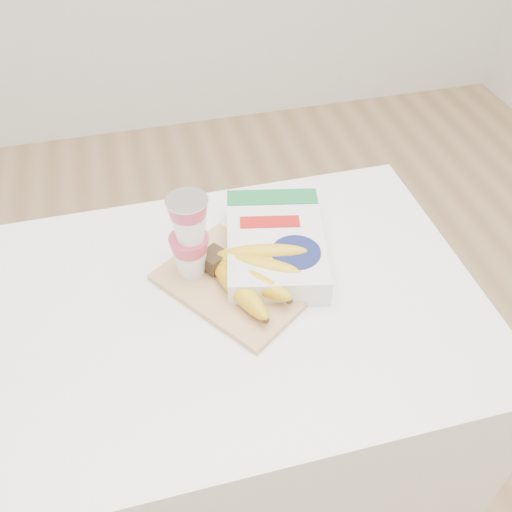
{
  "coord_description": "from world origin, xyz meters",
  "views": [
    {
      "loc": [
        -0.1,
        -0.72,
        1.62
      ],
      "look_at": [
        0.1,
        0.07,
        0.83
      ],
      "focal_mm": 40.0,
      "sensor_mm": 36.0,
      "label": 1
    }
  ],
  "objects_px": {
    "table": "(221,412)",
    "yogurt_stack": "(189,235)",
    "cereal_box": "(275,245)",
    "cutting_board": "(236,282)",
    "bananas": "(251,272)"
  },
  "relations": [
    {
      "from": "cereal_box",
      "to": "cutting_board",
      "type": "bearing_deg",
      "value": -135.64
    },
    {
      "from": "table",
      "to": "cereal_box",
      "type": "xyz_separation_m",
      "value": [
        0.15,
        0.1,
        0.43
      ]
    },
    {
      "from": "cutting_board",
      "to": "cereal_box",
      "type": "relative_size",
      "value": 0.89
    },
    {
      "from": "table",
      "to": "cutting_board",
      "type": "xyz_separation_m",
      "value": [
        0.06,
        0.04,
        0.4
      ]
    },
    {
      "from": "yogurt_stack",
      "to": "cereal_box",
      "type": "relative_size",
      "value": 0.57
    },
    {
      "from": "table",
      "to": "cereal_box",
      "type": "relative_size",
      "value": 3.23
    },
    {
      "from": "bananas",
      "to": "yogurt_stack",
      "type": "distance_m",
      "value": 0.14
    },
    {
      "from": "table",
      "to": "yogurt_stack",
      "type": "bearing_deg",
      "value": 104.85
    },
    {
      "from": "cutting_board",
      "to": "bananas",
      "type": "height_order",
      "value": "bananas"
    },
    {
      "from": "table",
      "to": "cutting_board",
      "type": "bearing_deg",
      "value": 35.87
    },
    {
      "from": "table",
      "to": "bananas",
      "type": "xyz_separation_m",
      "value": [
        0.08,
        0.03,
        0.44
      ]
    },
    {
      "from": "cutting_board",
      "to": "yogurt_stack",
      "type": "xyz_separation_m",
      "value": [
        -0.08,
        0.04,
        0.11
      ]
    },
    {
      "from": "yogurt_stack",
      "to": "table",
      "type": "bearing_deg",
      "value": -75.15
    },
    {
      "from": "table",
      "to": "bananas",
      "type": "distance_m",
      "value": 0.45
    },
    {
      "from": "yogurt_stack",
      "to": "cereal_box",
      "type": "distance_m",
      "value": 0.2
    }
  ]
}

